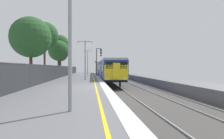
{
  "coord_description": "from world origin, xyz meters",
  "views": [
    {
      "loc": [
        -0.73,
        -16.24,
        1.53
      ],
      "look_at": [
        1.6,
        6.18,
        1.33
      ],
      "focal_mm": 32.57,
      "sensor_mm": 36.0,
      "label": 1
    }
  ],
  "objects_px": {
    "background_tree_left": "(59,52)",
    "background_tree_centre": "(31,38)",
    "signal_gantry": "(98,59)",
    "background_tree_back": "(45,37)",
    "platform_lamp_near": "(70,21)",
    "platform_lamp_far": "(88,60)",
    "background_tree_right": "(61,44)",
    "platform_lamp_mid": "(85,56)",
    "commuter_train_at_platform": "(104,69)",
    "speed_limit_sign": "(96,66)"
  },
  "relations": [
    {
      "from": "background_tree_left",
      "to": "background_tree_centre",
      "type": "distance_m",
      "value": 15.24
    },
    {
      "from": "signal_gantry",
      "to": "background_tree_centre",
      "type": "distance_m",
      "value": 19.16
    },
    {
      "from": "background_tree_centre",
      "to": "background_tree_back",
      "type": "relative_size",
      "value": 0.82
    },
    {
      "from": "platform_lamp_near",
      "to": "background_tree_centre",
      "type": "bearing_deg",
      "value": 110.67
    },
    {
      "from": "platform_lamp_far",
      "to": "background_tree_right",
      "type": "height_order",
      "value": "background_tree_right"
    },
    {
      "from": "platform_lamp_far",
      "to": "background_tree_left",
      "type": "bearing_deg",
      "value": -123.47
    },
    {
      "from": "platform_lamp_near",
      "to": "background_tree_back",
      "type": "height_order",
      "value": "background_tree_back"
    },
    {
      "from": "platform_lamp_near",
      "to": "background_tree_back",
      "type": "distance_m",
      "value": 24.36
    },
    {
      "from": "platform_lamp_mid",
      "to": "background_tree_back",
      "type": "height_order",
      "value": "background_tree_back"
    },
    {
      "from": "platform_lamp_mid",
      "to": "platform_lamp_far",
      "type": "distance_m",
      "value": 18.51
    },
    {
      "from": "signal_gantry",
      "to": "platform_lamp_near",
      "type": "height_order",
      "value": "platform_lamp_near"
    },
    {
      "from": "platform_lamp_far",
      "to": "background_tree_right",
      "type": "bearing_deg",
      "value": 166.26
    },
    {
      "from": "background_tree_centre",
      "to": "background_tree_right",
      "type": "bearing_deg",
      "value": 91.12
    },
    {
      "from": "commuter_train_at_platform",
      "to": "platform_lamp_near",
      "type": "xyz_separation_m",
      "value": [
        -3.55,
        -36.05,
        1.91
      ]
    },
    {
      "from": "platform_lamp_near",
      "to": "platform_lamp_far",
      "type": "xyz_separation_m",
      "value": [
        0.0,
        37.02,
        -0.02
      ]
    },
    {
      "from": "commuter_train_at_platform",
      "to": "signal_gantry",
      "type": "bearing_deg",
      "value": -109.94
    },
    {
      "from": "background_tree_left",
      "to": "platform_lamp_mid",
      "type": "bearing_deg",
      "value": -66.14
    },
    {
      "from": "platform_lamp_mid",
      "to": "background_tree_left",
      "type": "distance_m",
      "value": 12.21
    },
    {
      "from": "platform_lamp_near",
      "to": "platform_lamp_far",
      "type": "relative_size",
      "value": 1.01
    },
    {
      "from": "platform_lamp_mid",
      "to": "background_tree_left",
      "type": "xyz_separation_m",
      "value": [
        -4.91,
        11.09,
        1.43
      ]
    },
    {
      "from": "speed_limit_sign",
      "to": "background_tree_right",
      "type": "height_order",
      "value": "background_tree_right"
    },
    {
      "from": "background_tree_left",
      "to": "background_tree_right",
      "type": "xyz_separation_m",
      "value": [
        -0.99,
        8.86,
        2.27
      ]
    },
    {
      "from": "platform_lamp_mid",
      "to": "background_tree_back",
      "type": "bearing_deg",
      "value": 140.78
    },
    {
      "from": "background_tree_right",
      "to": "background_tree_left",
      "type": "bearing_deg",
      "value": -83.65
    },
    {
      "from": "platform_lamp_far",
      "to": "background_tree_left",
      "type": "relative_size",
      "value": 0.83
    },
    {
      "from": "signal_gantry",
      "to": "platform_lamp_mid",
      "type": "relative_size",
      "value": 1.07
    },
    {
      "from": "platform_lamp_far",
      "to": "background_tree_centre",
      "type": "relative_size",
      "value": 0.79
    },
    {
      "from": "platform_lamp_near",
      "to": "background_tree_centre",
      "type": "relative_size",
      "value": 0.79
    },
    {
      "from": "signal_gantry",
      "to": "platform_lamp_near",
      "type": "xyz_separation_m",
      "value": [
        -2.07,
        -31.96,
        -0.1
      ]
    },
    {
      "from": "background_tree_right",
      "to": "background_tree_back",
      "type": "distance_m",
      "value": 15.05
    },
    {
      "from": "signal_gantry",
      "to": "background_tree_back",
      "type": "height_order",
      "value": "background_tree_back"
    },
    {
      "from": "speed_limit_sign",
      "to": "platform_lamp_near",
      "type": "relative_size",
      "value": 0.53
    },
    {
      "from": "commuter_train_at_platform",
      "to": "background_tree_right",
      "type": "bearing_deg",
      "value": 165.68
    },
    {
      "from": "platform_lamp_mid",
      "to": "platform_lamp_far",
      "type": "bearing_deg",
      "value": 90.0
    },
    {
      "from": "platform_lamp_mid",
      "to": "background_tree_centre",
      "type": "bearing_deg",
      "value": -142.65
    },
    {
      "from": "platform_lamp_near",
      "to": "background_tree_left",
      "type": "height_order",
      "value": "background_tree_left"
    },
    {
      "from": "speed_limit_sign",
      "to": "platform_lamp_far",
      "type": "xyz_separation_m",
      "value": [
        -1.71,
        7.64,
        1.35
      ]
    },
    {
      "from": "commuter_train_at_platform",
      "to": "background_tree_right",
      "type": "relative_size",
      "value": 4.82
    },
    {
      "from": "signal_gantry",
      "to": "background_tree_back",
      "type": "distance_m",
      "value": 12.1
    },
    {
      "from": "background_tree_back",
      "to": "background_tree_centre",
      "type": "bearing_deg",
      "value": -86.21
    },
    {
      "from": "background_tree_left",
      "to": "background_tree_back",
      "type": "xyz_separation_m",
      "value": [
        -1.12,
        -6.18,
        1.71
      ]
    },
    {
      "from": "commuter_train_at_platform",
      "to": "background_tree_centre",
      "type": "height_order",
      "value": "background_tree_centre"
    },
    {
      "from": "signal_gantry",
      "to": "platform_lamp_far",
      "type": "relative_size",
      "value": 0.99
    },
    {
      "from": "background_tree_back",
      "to": "speed_limit_sign",
      "type": "bearing_deg",
      "value": 37.63
    },
    {
      "from": "platform_lamp_near",
      "to": "platform_lamp_mid",
      "type": "relative_size",
      "value": 1.08
    },
    {
      "from": "speed_limit_sign",
      "to": "platform_lamp_mid",
      "type": "relative_size",
      "value": 0.58
    },
    {
      "from": "commuter_train_at_platform",
      "to": "signal_gantry",
      "type": "distance_m",
      "value": 4.79
    },
    {
      "from": "platform_lamp_near",
      "to": "commuter_train_at_platform",
      "type": "bearing_deg",
      "value": 84.37
    },
    {
      "from": "background_tree_left",
      "to": "platform_lamp_near",
      "type": "bearing_deg",
      "value": -80.59
    },
    {
      "from": "background_tree_centre",
      "to": "background_tree_left",
      "type": "bearing_deg",
      "value": 88.06
    }
  ]
}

